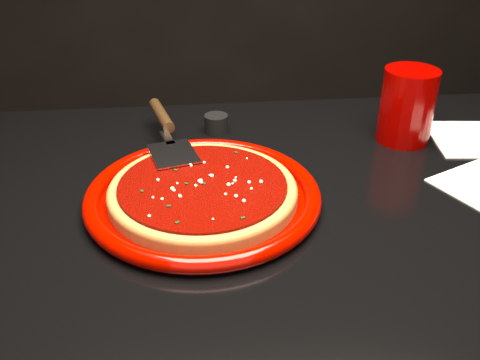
# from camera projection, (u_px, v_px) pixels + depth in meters

# --- Properties ---
(plate) EXTENTS (0.46, 0.46, 0.03)m
(plate) POSITION_uv_depth(u_px,v_px,m) (203.00, 196.00, 0.82)
(plate) COLOR #7E0400
(plate) RESTS_ON table
(pizza_crust) EXTENTS (0.37, 0.37, 0.01)m
(pizza_crust) POSITION_uv_depth(u_px,v_px,m) (203.00, 193.00, 0.82)
(pizza_crust) COLOR brown
(pizza_crust) RESTS_ON plate
(pizza_crust_rim) EXTENTS (0.37, 0.37, 0.02)m
(pizza_crust_rim) POSITION_uv_depth(u_px,v_px,m) (203.00, 189.00, 0.81)
(pizza_crust_rim) COLOR brown
(pizza_crust_rim) RESTS_ON plate
(pizza_sauce) EXTENTS (0.33, 0.33, 0.01)m
(pizza_sauce) POSITION_uv_depth(u_px,v_px,m) (203.00, 186.00, 0.81)
(pizza_sauce) COLOR #680500
(pizza_sauce) RESTS_ON plate
(parmesan_dusting) EXTENTS (0.25, 0.25, 0.01)m
(parmesan_dusting) POSITION_uv_depth(u_px,v_px,m) (203.00, 182.00, 0.81)
(parmesan_dusting) COLOR beige
(parmesan_dusting) RESTS_ON plate
(basil_flecks) EXTENTS (0.23, 0.23, 0.00)m
(basil_flecks) POSITION_uv_depth(u_px,v_px,m) (203.00, 183.00, 0.81)
(basil_flecks) COLOR black
(basil_flecks) RESTS_ON plate
(pizza_server) EXTENTS (0.16, 0.32, 0.02)m
(pizza_server) POSITION_uv_depth(u_px,v_px,m) (168.00, 131.00, 0.95)
(pizza_server) COLOR silver
(pizza_server) RESTS_ON plate
(cup) EXTENTS (0.12, 0.12, 0.14)m
(cup) POSITION_uv_depth(u_px,v_px,m) (407.00, 106.00, 0.98)
(cup) COLOR #890100
(cup) RESTS_ON table
(napkin_b) EXTENTS (0.16, 0.17, 0.00)m
(napkin_b) POSITION_uv_depth(u_px,v_px,m) (471.00, 139.00, 1.02)
(napkin_b) COLOR white
(napkin_b) RESTS_ON table
(ramekin) EXTENTS (0.06, 0.06, 0.04)m
(ramekin) POSITION_uv_depth(u_px,v_px,m) (216.00, 124.00, 1.04)
(ramekin) COLOR black
(ramekin) RESTS_ON table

